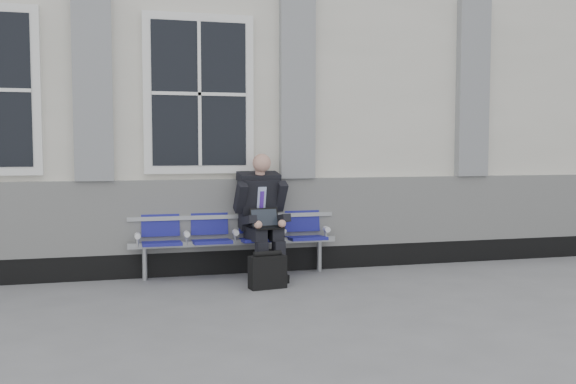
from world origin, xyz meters
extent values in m
plane|color=slate|center=(0.00, 0.00, 0.00)|extent=(70.00, 70.00, 0.00)
cube|color=silver|center=(0.00, 3.50, 2.10)|extent=(14.00, 4.00, 4.20)
cube|color=black|center=(0.00, 1.47, 0.15)|extent=(14.00, 0.10, 0.30)
cube|color=silver|center=(0.00, 1.46, 0.75)|extent=(14.00, 0.08, 0.90)
cube|color=gray|center=(-0.90, 1.44, 2.40)|extent=(0.45, 0.14, 2.40)
cube|color=gray|center=(1.60, 1.44, 2.40)|extent=(0.45, 0.14, 2.40)
cube|color=gray|center=(4.10, 1.44, 2.40)|extent=(0.45, 0.14, 2.40)
cube|color=white|center=(0.35, 1.46, 2.25)|extent=(1.35, 0.10, 1.95)
cube|color=black|center=(0.35, 1.41, 2.25)|extent=(1.15, 0.02, 1.75)
cube|color=#9EA0A3|center=(0.76, 1.30, 0.42)|extent=(2.60, 0.07, 0.07)
cube|color=#9EA0A3|center=(0.76, 1.42, 0.73)|extent=(2.60, 0.05, 0.05)
cylinder|color=#9EA0A3|center=(-0.34, 1.30, 0.20)|extent=(0.06, 0.06, 0.39)
cylinder|color=#9EA0A3|center=(1.86, 1.30, 0.20)|extent=(0.06, 0.06, 0.39)
cube|color=navy|center=(-0.14, 1.22, 0.45)|extent=(0.46, 0.42, 0.07)
cube|color=navy|center=(-0.14, 1.43, 0.71)|extent=(0.46, 0.10, 0.40)
cube|color=navy|center=(0.46, 1.22, 0.45)|extent=(0.46, 0.42, 0.07)
cube|color=navy|center=(0.46, 1.43, 0.71)|extent=(0.46, 0.10, 0.40)
cube|color=navy|center=(1.06, 1.22, 0.45)|extent=(0.46, 0.42, 0.07)
cube|color=navy|center=(1.06, 1.43, 0.71)|extent=(0.46, 0.10, 0.40)
cube|color=navy|center=(1.66, 1.22, 0.45)|extent=(0.46, 0.42, 0.07)
cube|color=navy|center=(1.66, 1.43, 0.71)|extent=(0.46, 0.10, 0.40)
cylinder|color=white|center=(-0.42, 1.25, 0.55)|extent=(0.07, 0.12, 0.07)
cylinder|color=white|center=(0.16, 1.25, 0.55)|extent=(0.07, 0.12, 0.07)
cylinder|color=white|center=(0.76, 1.25, 0.55)|extent=(0.07, 0.12, 0.07)
cylinder|color=white|center=(1.36, 1.25, 0.55)|extent=(0.07, 0.12, 0.07)
cylinder|color=white|center=(1.94, 1.25, 0.55)|extent=(0.07, 0.12, 0.07)
cube|color=black|center=(1.01, 0.79, 0.05)|extent=(0.15, 0.29, 0.10)
cube|color=black|center=(1.23, 0.82, 0.05)|extent=(0.15, 0.29, 0.10)
cube|color=black|center=(1.00, 0.86, 0.25)|extent=(0.15, 0.15, 0.47)
cube|color=black|center=(1.22, 0.88, 0.25)|extent=(0.15, 0.15, 0.47)
cube|color=black|center=(0.98, 1.09, 0.55)|extent=(0.21, 0.50, 0.15)
cube|color=black|center=(1.19, 1.12, 0.55)|extent=(0.21, 0.50, 0.15)
cube|color=black|center=(1.06, 1.32, 0.90)|extent=(0.49, 0.42, 0.68)
cube|color=#BBCBF6|center=(1.07, 1.19, 0.92)|extent=(0.12, 0.11, 0.38)
cube|color=#5527B6|center=(1.07, 1.18, 0.90)|extent=(0.06, 0.09, 0.32)
cube|color=black|center=(1.06, 1.29, 1.22)|extent=(0.54, 0.31, 0.15)
cylinder|color=tan|center=(1.07, 1.24, 1.30)|extent=(0.12, 0.12, 0.11)
sphere|color=tan|center=(1.08, 1.17, 1.41)|extent=(0.23, 0.23, 0.23)
cube|color=black|center=(0.81, 1.18, 0.99)|extent=(0.14, 0.32, 0.40)
cube|color=black|center=(1.33, 1.25, 0.99)|extent=(0.14, 0.32, 0.40)
cube|color=black|center=(0.88, 1.00, 0.73)|extent=(0.14, 0.34, 0.15)
cube|color=black|center=(1.31, 1.05, 0.73)|extent=(0.14, 0.34, 0.15)
sphere|color=tan|center=(0.96, 0.85, 0.69)|extent=(0.10, 0.10, 0.10)
sphere|color=tan|center=(1.26, 0.89, 0.69)|extent=(0.10, 0.10, 0.10)
cube|color=black|center=(1.10, 0.96, 0.63)|extent=(0.38, 0.29, 0.02)
cube|color=black|center=(1.09, 1.08, 0.74)|extent=(0.36, 0.14, 0.23)
cube|color=black|center=(1.09, 1.07, 0.74)|extent=(0.33, 0.11, 0.19)
cube|color=black|center=(0.99, 0.51, 0.19)|extent=(0.44, 0.24, 0.37)
cylinder|color=black|center=(0.99, 0.51, 0.39)|extent=(0.33, 0.12, 0.07)
camera|label=1|loc=(-0.60, -6.51, 1.62)|focal=40.00mm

